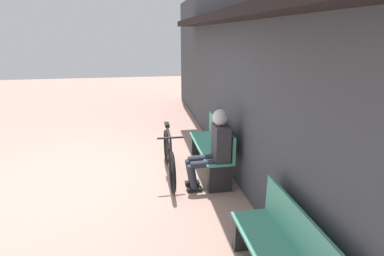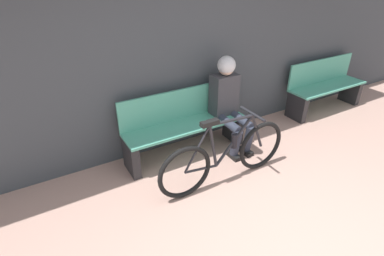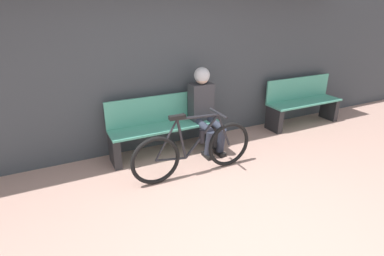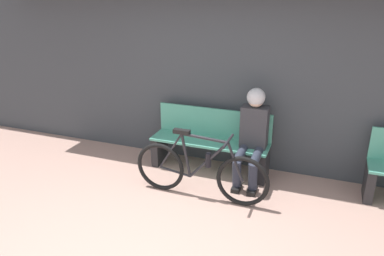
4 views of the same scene
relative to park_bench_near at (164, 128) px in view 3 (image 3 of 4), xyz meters
The scene contains 6 objects.
ground_plane 2.06m from the park_bench_near, 89.85° to the right, with size 24.00×24.00×0.00m, color tan.
storefront_wall 1.31m from the park_bench_near, 89.06° to the left, with size 12.00×0.56×3.20m.
park_bench_near is the anchor object (origin of this frame).
bicycle 0.76m from the park_bench_near, 81.55° to the right, with size 1.66×0.40×0.85m.
person_seated 0.68m from the park_bench_near, 10.87° to the right, with size 0.34×0.64×1.23m.
park_bench_far 2.69m from the park_bench_near, ahead, with size 1.46×0.42×0.85m.
Camera 3 is at (-1.43, -1.77, 2.03)m, focal length 28.00 mm.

